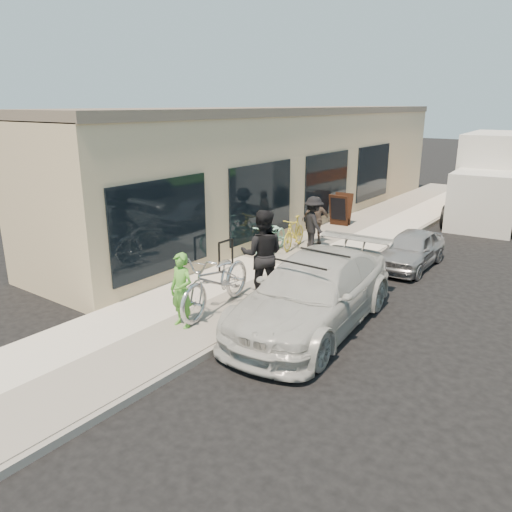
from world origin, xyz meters
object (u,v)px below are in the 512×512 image
Objects in this scene: sedan_silver at (411,249)px; man_standing at (262,254)px; woman_rider at (181,290)px; moving_truck at (496,181)px; tandem_bike at (217,280)px; cruiser_bike_c at (294,233)px; cruiser_bike_b at (273,237)px; bystander_b at (316,220)px; sandwich_board at (340,209)px; bike_rack at (226,252)px; cruiser_bike_a at (265,241)px; bystander_a at (313,223)px; sedan_white at (313,293)px.

sedan_silver is 1.50× the size of man_standing.
moving_truck is at bearing 82.42° from woman_rider.
sedan_silver is 1.20× the size of tandem_bike.
sedan_silver is 3.43m from cruiser_bike_c.
tandem_bike is 4.49m from cruiser_bike_b.
moving_truck is 14.19m from tandem_bike.
sedan_silver is 3.13m from bystander_b.
sandwich_board reaches higher than cruiser_bike_b.
bike_rack is 0.46× the size of cruiser_bike_b.
man_standing is at bearing -78.41° from cruiser_bike_c.
cruiser_bike_a is at bearing -131.74° from bystander_b.
bystander_b is at bearing 91.20° from tandem_bike.
cruiser_bike_a is (-3.37, -2.19, 0.16)m from sedan_silver.
sandwich_board is at bearing -130.32° from moving_truck.
cruiser_bike_b is (-0.22, 0.72, -0.06)m from cruiser_bike_a.
bystander_a is (-3.12, -8.81, -0.49)m from moving_truck.
bike_rack is 0.41× the size of man_standing.
moving_truck is (0.57, 13.20, 0.72)m from sedan_white.
cruiser_bike_c is at bearing -141.48° from bystander_b.
bystander_a is at bearing 115.18° from sedan_white.
bystander_a reaches higher than sedan_silver.
man_standing is (0.36, 2.17, 0.26)m from woman_rider.
cruiser_bike_a is at bearing -88.23° from man_standing.
man_standing is 1.27× the size of cruiser_bike_c.
woman_rider is 5.47m from cruiser_bike_b.
bystander_a reaches higher than cruiser_bike_c.
bystander_b reaches higher than cruiser_bike_a.
man_standing is 4.14m from bystander_a.
sedan_silver is 7.08m from woman_rider.
man_standing reaches higher than sedan_white.
cruiser_bike_c is (0.24, 0.75, 0.01)m from cruiser_bike_b.
sedan_white is 2.04× the size of tandem_bike.
bike_rack is 5.11m from sedan_silver.
cruiser_bike_b is (0.02, -4.28, -0.10)m from sandwich_board.
cruiser_bike_c is 0.93m from bystander_b.
sedan_white is at bearing -93.59° from sedan_silver.
moving_truck is at bearing 56.96° from cruiser_bike_c.
tandem_bike reaches higher than cruiser_bike_c.
sedan_silver is at bearing -96.76° from moving_truck.
bystander_b is (0.25, 0.86, 0.26)m from cruiser_bike_c.
sedan_white reaches higher than bike_rack.
cruiser_bike_a is 2.35m from bystander_b.
bystander_b is at bearing -106.37° from man_standing.
sandwich_board is 9.66m from woman_rider.
sandwich_board is 0.45× the size of tandem_bike.
sedan_white is at bearing -57.61° from cruiser_bike_b.
sedan_silver is 1.90× the size of cruiser_bike_c.
man_standing is 4.89m from bystander_b.
sandwich_board is at bearing -108.16° from man_standing.
sedan_white is 4.96m from sedan_silver.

